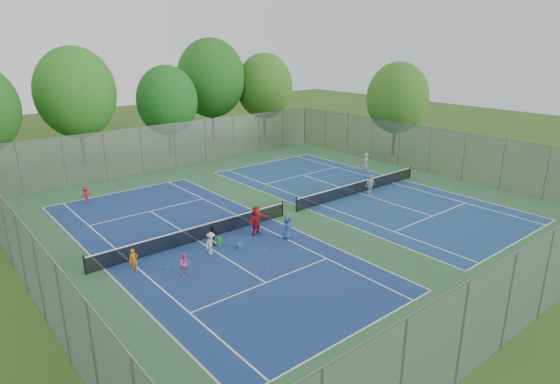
{
  "coord_description": "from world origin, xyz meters",
  "views": [
    {
      "loc": [
        -19.21,
        -22.24,
        11.13
      ],
      "look_at": [
        0.0,
        1.0,
        1.3
      ],
      "focal_mm": 30.0,
      "sensor_mm": 36.0,
      "label": 1
    }
  ],
  "objects_px": {
    "ball_crate": "(240,246)",
    "net_right": "(359,188)",
    "ball_hopper": "(220,242)",
    "instructor": "(365,164)",
    "net_left": "(198,234)"
  },
  "relations": [
    {
      "from": "net_right",
      "to": "instructor",
      "type": "height_order",
      "value": "instructor"
    },
    {
      "from": "net_left",
      "to": "ball_crate",
      "type": "relative_size",
      "value": 38.97
    },
    {
      "from": "instructor",
      "to": "net_left",
      "type": "bearing_deg",
      "value": -11.76
    },
    {
      "from": "ball_hopper",
      "to": "ball_crate",
      "type": "bearing_deg",
      "value": -57.03
    },
    {
      "from": "ball_crate",
      "to": "instructor",
      "type": "relative_size",
      "value": 0.17
    },
    {
      "from": "ball_crate",
      "to": "net_right",
      "type": "bearing_deg",
      "value": 10.54
    },
    {
      "from": "net_left",
      "to": "ball_crate",
      "type": "distance_m",
      "value": 2.72
    },
    {
      "from": "net_left",
      "to": "instructor",
      "type": "relative_size",
      "value": 6.47
    },
    {
      "from": "net_right",
      "to": "ball_crate",
      "type": "relative_size",
      "value": 38.97
    },
    {
      "from": "net_left",
      "to": "net_right",
      "type": "relative_size",
      "value": 1.0
    },
    {
      "from": "net_left",
      "to": "ball_hopper",
      "type": "height_order",
      "value": "net_left"
    },
    {
      "from": "net_right",
      "to": "ball_hopper",
      "type": "relative_size",
      "value": 26.84
    },
    {
      "from": "net_left",
      "to": "instructor",
      "type": "height_order",
      "value": "instructor"
    },
    {
      "from": "net_left",
      "to": "ball_crate",
      "type": "xyz_separation_m",
      "value": [
        1.32,
        -2.36,
        -0.31
      ]
    },
    {
      "from": "net_right",
      "to": "instructor",
      "type": "bearing_deg",
      "value": 35.9
    }
  ]
}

